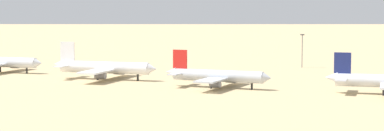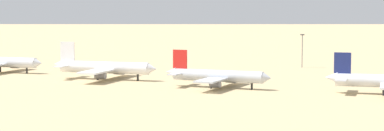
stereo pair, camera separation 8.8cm
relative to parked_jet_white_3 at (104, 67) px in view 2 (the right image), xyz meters
The scene contains 4 objects.
ground 55.58m from the parked_jet_white_3, 18.37° to the right, with size 4000.00×4000.00×0.00m, color tan.
parked_jet_white_3 is the anchor object (origin of this frame).
parked_jet_red_4 49.65m from the parked_jet_white_3, ahead, with size 38.68×32.55×12.78m.
light_pole_east 97.69m from the parked_jet_white_3, 57.81° to the left, with size 1.80×0.50×15.13m.
Camera 2 is at (94.74, -202.65, 28.55)m, focal length 65.13 mm.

